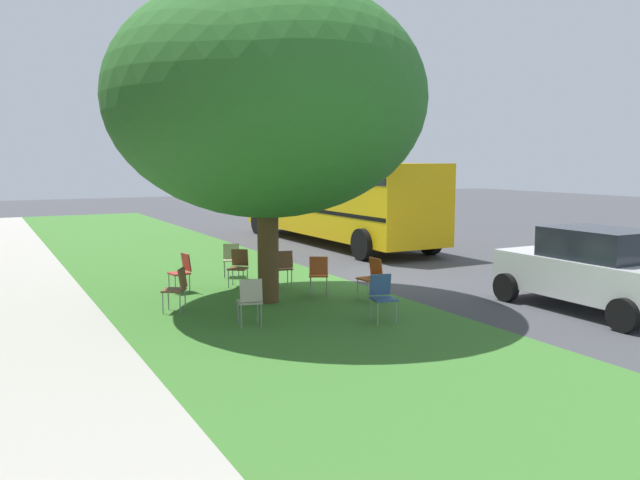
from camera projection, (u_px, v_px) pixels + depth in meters
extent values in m
plane|color=#424247|center=(362.00, 282.00, 15.78)|extent=(80.00, 80.00, 0.00)
cube|color=#3D752D|center=(240.00, 294.00, 14.28)|extent=(48.00, 6.00, 0.01)
cube|color=#ADA89E|center=(23.00, 317.00, 12.22)|extent=(48.00, 2.80, 0.01)
cylinder|color=brown|center=(268.00, 240.00, 13.39)|extent=(0.44, 0.44, 2.64)
ellipsoid|color=#2D6B28|center=(267.00, 99.00, 13.04)|extent=(6.50, 6.50, 4.81)
cube|color=#ADA393|center=(249.00, 302.00, 11.54)|extent=(0.48, 0.49, 0.04)
cube|color=#ADA393|center=(251.00, 290.00, 11.34)|extent=(0.16, 0.41, 0.40)
cylinder|color=gray|center=(258.00, 311.00, 11.78)|extent=(0.02, 0.02, 0.42)
cylinder|color=gray|center=(238.00, 313.00, 11.68)|extent=(0.02, 0.02, 0.42)
cylinder|color=gray|center=(261.00, 316.00, 11.46)|extent=(0.02, 0.02, 0.42)
cylinder|color=gray|center=(241.00, 317.00, 11.36)|extent=(0.02, 0.02, 0.42)
cube|color=#C64C1E|center=(369.00, 279.00, 13.78)|extent=(0.45, 0.43, 0.04)
cube|color=#C64C1E|center=(376.00, 267.00, 13.85)|extent=(0.40, 0.12, 0.40)
cylinder|color=gray|center=(358.00, 289.00, 13.86)|extent=(0.02, 0.02, 0.42)
cylinder|color=gray|center=(368.00, 292.00, 13.56)|extent=(0.02, 0.02, 0.42)
cylinder|color=gray|center=(370.00, 287.00, 14.05)|extent=(0.02, 0.02, 0.42)
cylinder|color=gray|center=(380.00, 290.00, 13.75)|extent=(0.02, 0.02, 0.42)
cube|color=brown|center=(238.00, 269.00, 15.09)|extent=(0.57, 0.58, 0.04)
cube|color=brown|center=(240.00, 257.00, 15.23)|extent=(0.31, 0.37, 0.40)
cylinder|color=gray|center=(228.00, 279.00, 14.98)|extent=(0.02, 0.02, 0.42)
cylinder|color=gray|center=(243.00, 280.00, 14.92)|extent=(0.02, 0.02, 0.42)
cylinder|color=gray|center=(233.00, 277.00, 15.31)|extent=(0.02, 0.02, 0.42)
cylinder|color=gray|center=(247.00, 277.00, 15.25)|extent=(0.02, 0.02, 0.42)
cube|color=#335184|center=(384.00, 299.00, 11.74)|extent=(0.48, 0.50, 0.04)
cube|color=#335184|center=(380.00, 285.00, 11.88)|extent=(0.17, 0.41, 0.40)
cylinder|color=gray|center=(378.00, 314.00, 11.56)|extent=(0.02, 0.02, 0.42)
cylinder|color=gray|center=(396.00, 313.00, 11.66)|extent=(0.02, 0.02, 0.42)
cylinder|color=gray|center=(371.00, 310.00, 11.88)|extent=(0.02, 0.02, 0.42)
cylinder|color=gray|center=(389.00, 309.00, 11.98)|extent=(0.02, 0.02, 0.42)
cube|color=#B7332D|center=(179.00, 273.00, 14.45)|extent=(0.47, 0.45, 0.04)
cube|color=#B7332D|center=(186.00, 262.00, 14.53)|extent=(0.41, 0.14, 0.40)
cylinder|color=gray|center=(169.00, 283.00, 14.52)|extent=(0.02, 0.02, 0.42)
cylinder|color=gray|center=(175.00, 285.00, 14.23)|extent=(0.02, 0.02, 0.42)
cylinder|color=gray|center=(183.00, 281.00, 14.72)|extent=(0.02, 0.02, 0.42)
cylinder|color=gray|center=(190.00, 284.00, 14.43)|extent=(0.02, 0.02, 0.42)
cube|color=brown|center=(282.00, 268.00, 15.10)|extent=(0.46, 0.48, 0.04)
cube|color=brown|center=(284.00, 260.00, 14.90)|extent=(0.14, 0.41, 0.40)
cylinder|color=gray|center=(288.00, 276.00, 15.34)|extent=(0.02, 0.02, 0.42)
cylinder|color=gray|center=(273.00, 277.00, 15.22)|extent=(0.02, 0.02, 0.42)
cylinder|color=gray|center=(292.00, 279.00, 15.02)|extent=(0.02, 0.02, 0.42)
cylinder|color=gray|center=(277.00, 280.00, 14.90)|extent=(0.02, 0.02, 0.42)
cube|color=beige|center=(231.00, 260.00, 16.41)|extent=(0.53, 0.54, 0.04)
cube|color=beige|center=(231.00, 252.00, 16.20)|extent=(0.23, 0.40, 0.40)
cylinder|color=gray|center=(239.00, 267.00, 16.63)|extent=(0.02, 0.02, 0.42)
cylinder|color=gray|center=(225.00, 268.00, 16.59)|extent=(0.02, 0.02, 0.42)
cylinder|color=gray|center=(239.00, 270.00, 16.29)|extent=(0.02, 0.02, 0.42)
cylinder|color=gray|center=(224.00, 270.00, 16.25)|extent=(0.02, 0.02, 0.42)
cube|color=brown|center=(174.00, 290.00, 12.57)|extent=(0.57, 0.56, 0.04)
cube|color=brown|center=(182.00, 278.00, 12.53)|extent=(0.38, 0.28, 0.40)
cylinder|color=gray|center=(168.00, 299.00, 12.79)|extent=(0.02, 0.02, 0.42)
cylinder|color=gray|center=(163.00, 303.00, 12.43)|extent=(0.02, 0.02, 0.42)
cylinder|color=gray|center=(185.00, 300.00, 12.77)|extent=(0.02, 0.02, 0.42)
cylinder|color=gray|center=(180.00, 304.00, 12.41)|extent=(0.02, 0.02, 0.42)
cube|color=#C64C1E|center=(319.00, 275.00, 14.22)|extent=(0.55, 0.56, 0.04)
cube|color=#C64C1E|center=(319.00, 266.00, 14.01)|extent=(0.27, 0.39, 0.40)
cylinder|color=gray|center=(327.00, 284.00, 14.42)|extent=(0.02, 0.02, 0.42)
cylinder|color=gray|center=(311.00, 284.00, 14.42)|extent=(0.02, 0.02, 0.42)
cylinder|color=gray|center=(327.00, 287.00, 14.08)|extent=(0.02, 0.02, 0.42)
cylinder|color=gray|center=(310.00, 287.00, 14.08)|extent=(0.02, 0.02, 0.42)
cube|color=silver|center=(591.00, 277.00, 12.70)|extent=(3.70, 1.64, 0.76)
cube|color=#1E232B|center=(599.00, 245.00, 12.49)|extent=(1.90, 1.44, 0.64)
cylinder|color=black|center=(506.00, 287.00, 13.56)|extent=(0.60, 0.18, 0.60)
cylinder|color=black|center=(564.00, 280.00, 14.38)|extent=(0.60, 0.18, 0.60)
cylinder|color=black|center=(623.00, 315.00, 11.11)|extent=(0.60, 0.18, 0.60)
cube|color=yellow|center=(334.00, 198.00, 23.07)|extent=(10.40, 2.44, 2.50)
cube|color=black|center=(334.00, 208.00, 23.12)|extent=(10.30, 2.46, 0.12)
cube|color=black|center=(334.00, 173.00, 22.96)|extent=(10.30, 2.46, 0.56)
cylinder|color=black|center=(259.00, 222.00, 26.12)|extent=(0.96, 0.28, 0.96)
cylinder|color=black|center=(313.00, 219.00, 27.30)|extent=(0.96, 0.28, 0.96)
cylinder|color=black|center=(363.00, 244.00, 19.13)|extent=(0.96, 0.28, 0.96)
cylinder|color=black|center=(430.00, 240.00, 20.31)|extent=(0.96, 0.28, 0.96)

